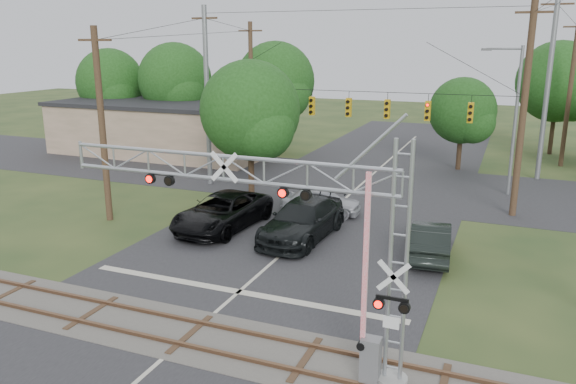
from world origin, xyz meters
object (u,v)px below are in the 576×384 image
at_px(pickup_black, 222,212).
at_px(commercial_building, 166,127).
at_px(traffic_signal_span, 363,105).
at_px(car_dark, 303,220).
at_px(crossing_gantry, 287,226).
at_px(sedan_silver, 321,201).
at_px(streetlight, 513,113).

bearing_deg(pickup_black, commercial_building, 135.12).
relative_size(traffic_signal_span, pickup_black, 3.04).
xyz_separation_m(pickup_black, car_dark, (4.32, 0.13, 0.04)).
relative_size(crossing_gantry, sedan_silver, 2.44).
relative_size(traffic_signal_span, commercial_building, 1.03).
xyz_separation_m(sedan_silver, streetlight, (9.34, 8.27, 4.33)).
bearing_deg(commercial_building, traffic_signal_span, -23.50).
distance_m(car_dark, streetlight, 15.82).
bearing_deg(traffic_signal_span, commercial_building, 156.13).
xyz_separation_m(commercial_building, streetlight, (27.66, -4.07, 2.87)).
bearing_deg(crossing_gantry, streetlight, 76.67).
bearing_deg(traffic_signal_span, sedan_silver, -108.58).
bearing_deg(traffic_signal_span, car_dark, -95.80).
bearing_deg(streetlight, commercial_building, 171.62).
xyz_separation_m(pickup_black, sedan_silver, (3.88, 4.27, -0.14)).
distance_m(crossing_gantry, streetlight, 23.59).
height_order(crossing_gantry, pickup_black, crossing_gantry).
distance_m(crossing_gantry, pickup_black, 13.44).
bearing_deg(sedan_silver, traffic_signal_span, -23.74).
distance_m(car_dark, commercial_building, 25.00).
bearing_deg(crossing_gantry, pickup_black, 126.79).
xyz_separation_m(traffic_signal_span, commercial_building, (-19.56, 8.65, -3.51)).
height_order(crossing_gantry, car_dark, crossing_gantry).
relative_size(sedan_silver, commercial_building, 0.23).
distance_m(crossing_gantry, sedan_silver, 15.60).
xyz_separation_m(pickup_black, streetlight, (13.22, 12.53, 4.19)).
distance_m(traffic_signal_span, commercial_building, 21.67).
height_order(car_dark, sedan_silver, car_dark).
height_order(pickup_black, car_dark, car_dark).
relative_size(crossing_gantry, pickup_black, 1.68).
bearing_deg(crossing_gantry, car_dark, 108.17).
height_order(pickup_black, commercial_building, commercial_building).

